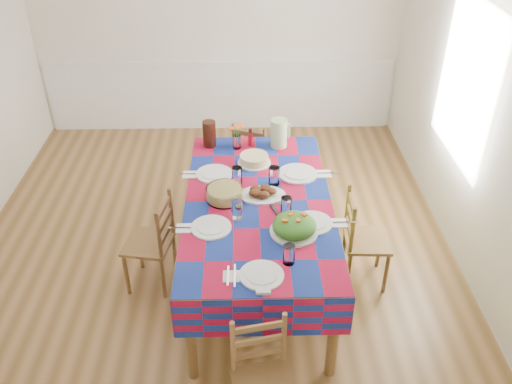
% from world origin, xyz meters
% --- Properties ---
extents(room, '(4.58, 5.08, 2.78)m').
position_xyz_m(room, '(0.00, 0.00, 1.35)').
color(room, brown).
rests_on(room, ground).
extents(wainscot, '(4.41, 0.06, 0.92)m').
position_xyz_m(wainscot, '(0.00, 2.48, 0.49)').
color(wainscot, white).
rests_on(wainscot, room).
extents(window_right, '(0.00, 1.40, 1.40)m').
position_xyz_m(window_right, '(2.23, 0.30, 1.50)').
color(window_right, white).
rests_on(window_right, room).
extents(dining_table, '(1.18, 2.19, 0.85)m').
position_xyz_m(dining_table, '(0.41, -0.51, 0.75)').
color(dining_table, brown).
rests_on(dining_table, room).
extents(setting_near_head, '(0.49, 0.33, 0.14)m').
position_xyz_m(setting_near_head, '(0.47, -1.35, 0.88)').
color(setting_near_head, silver).
rests_on(setting_near_head, dining_table).
extents(setting_left_near, '(0.55, 0.33, 0.15)m').
position_xyz_m(setting_left_near, '(0.12, -0.82, 0.88)').
color(setting_left_near, silver).
rests_on(setting_left_near, dining_table).
extents(setting_left_far, '(0.57, 0.34, 0.15)m').
position_xyz_m(setting_left_far, '(0.11, -0.16, 0.88)').
color(setting_left_far, silver).
rests_on(setting_left_far, dining_table).
extents(setting_right_near, '(0.57, 0.33, 0.15)m').
position_xyz_m(setting_right_near, '(0.75, -0.78, 0.88)').
color(setting_right_near, silver).
rests_on(setting_right_near, dining_table).
extents(setting_right_far, '(0.63, 0.37, 0.16)m').
position_xyz_m(setting_right_far, '(0.69, -0.18, 0.89)').
color(setting_right_far, silver).
rests_on(setting_right_far, dining_table).
extents(meat_platter, '(0.38, 0.27, 0.07)m').
position_xyz_m(meat_platter, '(0.45, -0.45, 0.88)').
color(meat_platter, silver).
rests_on(meat_platter, dining_table).
extents(salad_platter, '(0.36, 0.36, 0.15)m').
position_xyz_m(salad_platter, '(0.66, -0.93, 0.91)').
color(salad_platter, silver).
rests_on(salad_platter, dining_table).
extents(pasta_bowl, '(0.29, 0.29, 0.11)m').
position_xyz_m(pasta_bowl, '(0.14, -0.49, 0.90)').
color(pasta_bowl, white).
rests_on(pasta_bowl, dining_table).
extents(cake, '(0.30, 0.30, 0.08)m').
position_xyz_m(cake, '(0.39, 0.07, 0.89)').
color(cake, silver).
rests_on(cake, dining_table).
extents(serving_utensils, '(0.16, 0.36, 0.01)m').
position_xyz_m(serving_utensils, '(0.57, -0.65, 0.85)').
color(serving_utensils, black).
rests_on(serving_utensils, dining_table).
extents(flower_vase, '(0.16, 0.13, 0.25)m').
position_xyz_m(flower_vase, '(0.24, 0.36, 0.95)').
color(flower_vase, white).
rests_on(flower_vase, dining_table).
extents(hot_sauce, '(0.04, 0.04, 0.17)m').
position_xyz_m(hot_sauce, '(0.36, 0.41, 0.94)').
color(hot_sauce, '#B80E1A').
rests_on(hot_sauce, dining_table).
extents(green_pitcher, '(0.16, 0.16, 0.27)m').
position_xyz_m(green_pitcher, '(0.63, 0.39, 0.98)').
color(green_pitcher, '#A7C68C').
rests_on(green_pitcher, dining_table).
extents(tea_pitcher, '(0.12, 0.12, 0.25)m').
position_xyz_m(tea_pitcher, '(-0.02, 0.41, 0.97)').
color(tea_pitcher, black).
rests_on(tea_pitcher, dining_table).
extents(name_card, '(0.10, 0.03, 0.02)m').
position_xyz_m(name_card, '(0.42, -1.56, 0.86)').
color(name_card, silver).
rests_on(name_card, dining_table).
extents(chair_near, '(0.44, 0.43, 0.86)m').
position_xyz_m(chair_near, '(0.40, -1.90, 0.42)').
color(chair_near, brown).
rests_on(chair_near, room).
extents(chair_far, '(0.50, 0.49, 0.88)m').
position_xyz_m(chair_far, '(0.40, 0.88, 0.43)').
color(chair_far, brown).
rests_on(chair_far, room).
extents(chair_left, '(0.44, 0.45, 0.89)m').
position_xyz_m(chair_left, '(-0.47, -0.52, 0.44)').
color(chair_left, brown).
rests_on(chair_left, room).
extents(chair_right, '(0.39, 0.40, 0.88)m').
position_xyz_m(chair_right, '(1.29, -0.51, 0.43)').
color(chair_right, brown).
rests_on(chair_right, room).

